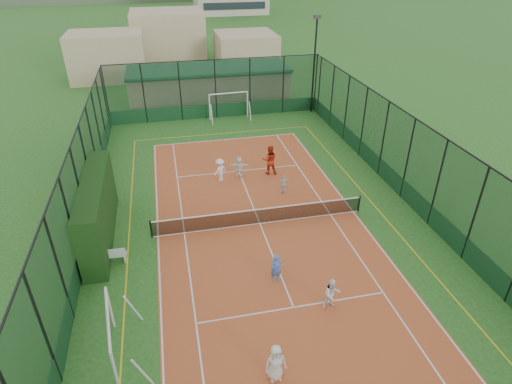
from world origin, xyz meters
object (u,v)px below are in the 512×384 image
futsal_goal_far (229,106)px  child_far_back (239,167)px  child_far_left (220,170)px  coach (270,160)px  child_near_mid (276,268)px  child_far_right (284,184)px  clubhouse (209,84)px  white_bench (108,255)px  child_near_right (332,294)px  futsal_goal_near (113,338)px  child_near_left (276,363)px  floodlight_ne (314,66)px

futsal_goal_far → child_far_back: size_ratio=2.47×
child_far_left → child_far_back: (1.31, 0.31, -0.07)m
child_far_left → coach: (3.35, 0.30, 0.22)m
child_far_back → coach: bearing=-170.7°
child_near_mid → child_far_right: size_ratio=1.18×
clubhouse → white_bench: size_ratio=9.09×
white_bench → child_far_right: (9.96, 4.61, 0.15)m
child_near_right → futsal_goal_near: bearing=-179.5°
child_near_left → child_far_left: child_near_left is taller
white_bench → futsal_goal_near: size_ratio=0.52×
clubhouse → futsal_goal_near: clubhouse is taller
child_near_mid → child_far_left: (-1.10, 9.95, 0.06)m
futsal_goal_near → child_far_left: 13.95m
child_near_right → child_far_left: child_far_left is taller
clubhouse → futsal_goal_near: (-7.13, -29.39, -0.53)m
floodlight_ne → futsal_goal_near: size_ratio=2.55×
child_near_right → coach: size_ratio=0.74×
child_near_right → child_far_right: 9.65m
child_near_mid → child_far_back: size_ratio=1.02×
child_near_right → child_far_back: child_near_right is taller
child_near_left → child_near_right: child_near_left is taller
clubhouse → futsal_goal_far: bearing=-79.4°
futsal_goal_far → coach: 10.96m
floodlight_ne → child_near_right: (-7.06, -23.31, -3.38)m
futsal_goal_far → child_far_back: 10.98m
floodlight_ne → child_far_left: floodlight_ne is taller
futsal_goal_near → child_far_left: size_ratio=2.09×
child_near_mid → child_far_left: 10.01m
white_bench → child_near_left: child_near_left is taller
child_near_right → child_far_right: (0.63, 9.63, -0.13)m
white_bench → futsal_goal_near: bearing=-82.2°
child_far_back → coach: 2.06m
white_bench → child_near_right: (9.34, -5.02, 0.28)m
white_bench → child_near_right: size_ratio=1.13×
child_near_left → child_near_right: bearing=41.0°
child_near_right → child_far_left: (-2.94, 12.04, 0.04)m
clubhouse → child_far_left: clubhouse is taller
child_near_mid → child_far_left: child_far_left is taller
white_bench → child_near_mid: child_near_mid is taller
futsal_goal_near → child_far_right: 13.89m
clubhouse → futsal_goal_near: 30.25m
futsal_goal_near → child_near_left: futsal_goal_near is taller
white_bench → coach: size_ratio=0.84×
child_far_right → child_far_back: bearing=-59.0°
white_bench → futsal_goal_far: (8.82, 18.24, 0.65)m
white_bench → child_far_back: size_ratio=1.19×
clubhouse → white_bench: bearing=-108.2°
child_far_right → coach: bearing=-94.2°
futsal_goal_near → child_far_right: size_ratio=2.67×
futsal_goal_near → child_far_back: bearing=-35.7°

